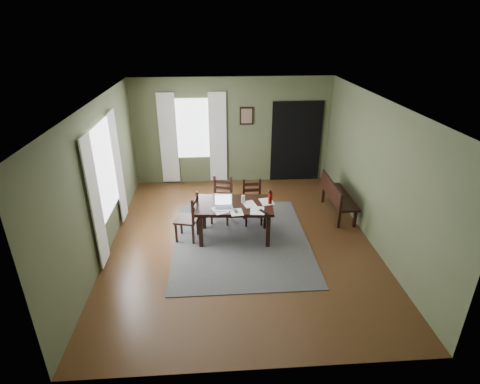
{
  "coord_description": "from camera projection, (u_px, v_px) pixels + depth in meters",
  "views": [
    {
      "loc": [
        -0.46,
        -6.25,
        3.94
      ],
      "look_at": [
        0.0,
        0.3,
        0.9
      ],
      "focal_mm": 28.0,
      "sensor_mm": 36.0,
      "label": 1
    }
  ],
  "objects": [
    {
      "name": "curtain_back_right",
      "position": [
        218.0,
        138.0,
        9.48
      ],
      "size": [
        0.44,
        0.03,
        2.3
      ],
      "color": "silver",
      "rests_on": "ground"
    },
    {
      "name": "curtain_left_near",
      "position": [
        96.0,
        203.0,
        6.13
      ],
      "size": [
        0.03,
        0.48,
        2.3
      ],
      "color": "silver",
      "rests_on": "ground"
    },
    {
      "name": "water_bottle",
      "position": [
        270.0,
        198.0,
        7.1
      ],
      "size": [
        0.08,
        0.08,
        0.27
      ],
      "rotation": [
        0.0,
        0.0,
        0.09
      ],
      "color": "#A1140C",
      "rests_on": "dining_table"
    },
    {
      "name": "curtain_left_far",
      "position": [
        118.0,
        167.0,
        7.61
      ],
      "size": [
        0.03,
        0.48,
        2.3
      ],
      "color": "silver",
      "rests_on": "ground"
    },
    {
      "name": "paper_c",
      "position": [
        249.0,
        204.0,
        7.12
      ],
      "size": [
        0.29,
        0.34,
        0.0
      ],
      "primitive_type": "cube",
      "rotation": [
        0.0,
        0.0,
        0.25
      ],
      "color": "white",
      "rests_on": "dining_table"
    },
    {
      "name": "paper_e",
      "position": [
        236.0,
        212.0,
        6.82
      ],
      "size": [
        0.25,
        0.31,
        0.0
      ],
      "primitive_type": "cube",
      "rotation": [
        0.0,
        0.0,
        0.1
      ],
      "color": "white",
      "rests_on": "dining_table"
    },
    {
      "name": "computer_mouse",
      "position": [
        236.0,
        211.0,
        6.83
      ],
      "size": [
        0.07,
        0.11,
        0.03
      ],
      "primitive_type": "cube",
      "rotation": [
        0.0,
        0.0,
        0.16
      ],
      "color": "#3F3F42",
      "rests_on": "dining_table"
    },
    {
      "name": "paper_d",
      "position": [
        267.0,
        202.0,
        7.22
      ],
      "size": [
        0.29,
        0.35,
        0.0
      ],
      "primitive_type": "cube",
      "rotation": [
        0.0,
        0.0,
        0.17
      ],
      "color": "white",
      "rests_on": "dining_table"
    },
    {
      "name": "chair_back_right",
      "position": [
        252.0,
        202.0,
        7.84
      ],
      "size": [
        0.42,
        0.42,
        0.91
      ],
      "rotation": [
        0.0,
        0.0,
        0.05
      ],
      "color": "black",
      "rests_on": "rug"
    },
    {
      "name": "paper_b",
      "position": [
        257.0,
        211.0,
        6.88
      ],
      "size": [
        0.29,
        0.36,
        0.0
      ],
      "primitive_type": "cube",
      "rotation": [
        0.0,
        0.0,
        -0.12
      ],
      "color": "white",
      "rests_on": "dining_table"
    },
    {
      "name": "paper_a",
      "position": [
        220.0,
        210.0,
        6.9
      ],
      "size": [
        0.34,
        0.39,
        0.0
      ],
      "primitive_type": "cube",
      "rotation": [
        0.0,
        0.0,
        0.38
      ],
      "color": "white",
      "rests_on": "dining_table"
    },
    {
      "name": "window_back",
      "position": [
        193.0,
        129.0,
        9.36
      ],
      "size": [
        1.0,
        0.01,
        1.5
      ],
      "color": "white",
      "rests_on": "ground"
    },
    {
      "name": "dining_table",
      "position": [
        235.0,
        208.0,
        7.17
      ],
      "size": [
        1.51,
        0.97,
        0.73
      ],
      "rotation": [
        0.0,
        0.0,
        -0.07
      ],
      "color": "black",
      "rests_on": "rug"
    },
    {
      "name": "curtain_back_left",
      "position": [
        168.0,
        139.0,
        9.4
      ],
      "size": [
        0.44,
        0.03,
        2.3
      ],
      "color": "silver",
      "rests_on": "ground"
    },
    {
      "name": "framed_picture",
      "position": [
        247.0,
        116.0,
        9.32
      ],
      "size": [
        0.34,
        0.03,
        0.44
      ],
      "color": "black",
      "rests_on": "ground"
    },
    {
      "name": "tv_remote",
      "position": [
        263.0,
        212.0,
        6.82
      ],
      "size": [
        0.15,
        0.2,
        0.02
      ],
      "primitive_type": "cube",
      "rotation": [
        0.0,
        0.0,
        0.53
      ],
      "color": "black",
      "rests_on": "dining_table"
    },
    {
      "name": "doorway_back",
      "position": [
        296.0,
        142.0,
        9.7
      ],
      "size": [
        1.3,
        0.03,
        2.1
      ],
      "color": "black",
      "rests_on": "ground"
    },
    {
      "name": "bench",
      "position": [
        336.0,
        195.0,
        8.14
      ],
      "size": [
        0.45,
        1.39,
        0.79
      ],
      "rotation": [
        0.0,
        0.0,
        1.57
      ],
      "color": "black",
      "rests_on": "ground"
    },
    {
      "name": "ground",
      "position": [
        241.0,
        240.0,
        7.35
      ],
      "size": [
        5.0,
        6.0,
        0.01
      ],
      "color": "#492C16"
    },
    {
      "name": "rug",
      "position": [
        241.0,
        240.0,
        7.34
      ],
      "size": [
        2.6,
        3.2,
        0.01
      ],
      "color": "#414141",
      "rests_on": "ground"
    },
    {
      "name": "laptop",
      "position": [
        223.0,
        204.0,
        6.98
      ],
      "size": [
        0.36,
        0.28,
        0.24
      ],
      "rotation": [
        0.0,
        0.0,
        -0.0
      ],
      "color": "#B7B7BC",
      "rests_on": "dining_table"
    },
    {
      "name": "drinking_glass",
      "position": [
        243.0,
        199.0,
        7.15
      ],
      "size": [
        0.08,
        0.08,
        0.15
      ],
      "primitive_type": "cylinder",
      "rotation": [
        0.0,
        0.0,
        0.29
      ],
      "color": "silver",
      "rests_on": "dining_table"
    },
    {
      "name": "window_left",
      "position": [
        104.0,
        171.0,
        6.76
      ],
      "size": [
        0.01,
        1.3,
        1.7
      ],
      "color": "white",
      "rests_on": "ground"
    },
    {
      "name": "chair_end",
      "position": [
        189.0,
        218.0,
        7.18
      ],
      "size": [
        0.49,
        0.49,
        0.94
      ],
      "rotation": [
        0.0,
        0.0,
        -1.79
      ],
      "color": "black",
      "rests_on": "rug"
    },
    {
      "name": "room_shell",
      "position": [
        241.0,
        153.0,
        6.59
      ],
      "size": [
        5.02,
        6.02,
        2.71
      ],
      "color": "#4F5738",
      "rests_on": "ground"
    },
    {
      "name": "chair_back_left",
      "position": [
        222.0,
        200.0,
        7.88
      ],
      "size": [
        0.51,
        0.51,
        0.95
      ],
      "rotation": [
        0.0,
        0.0,
        -0.26
      ],
      "color": "black",
      "rests_on": "rug"
    }
  ]
}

